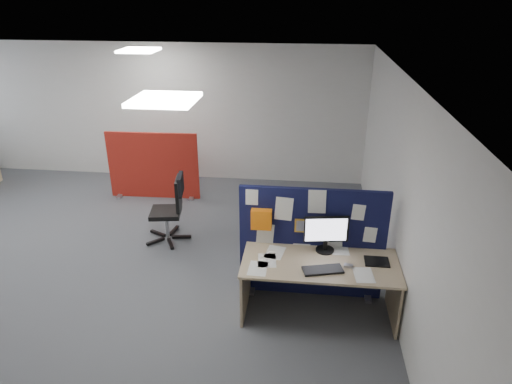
# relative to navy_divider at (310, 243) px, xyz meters

# --- Properties ---
(floor) EXTENTS (9.00, 9.00, 0.00)m
(floor) POSITION_rel_navy_divider_xyz_m (-3.46, 0.23, -0.75)
(floor) COLOR #4F5257
(floor) RESTS_ON ground
(ceiling) EXTENTS (9.00, 7.00, 0.02)m
(ceiling) POSITION_rel_navy_divider_xyz_m (-3.46, 0.23, 1.95)
(ceiling) COLOR white
(ceiling) RESTS_ON wall_back
(wall_back) EXTENTS (9.00, 0.02, 2.70)m
(wall_back) POSITION_rel_navy_divider_xyz_m (-3.46, 3.73, 0.60)
(wall_back) COLOR silver
(wall_back) RESTS_ON floor
(wall_right) EXTENTS (0.02, 7.00, 2.70)m
(wall_right) POSITION_rel_navy_divider_xyz_m (1.04, 0.23, 0.60)
(wall_right) COLOR silver
(wall_right) RESTS_ON floor
(ceiling_lights) EXTENTS (4.10, 4.10, 0.04)m
(ceiling_lights) POSITION_rel_navy_divider_xyz_m (-3.12, 0.90, 1.92)
(ceiling_lights) COLOR white
(ceiling_lights) RESTS_ON ceiling
(navy_divider) EXTENTS (1.80, 0.30, 1.48)m
(navy_divider) POSITION_rel_navy_divider_xyz_m (0.00, 0.00, 0.00)
(navy_divider) COLOR black
(navy_divider) RESTS_ON floor
(main_desk) EXTENTS (1.82, 0.81, 0.73)m
(main_desk) POSITION_rel_navy_divider_xyz_m (0.12, -0.35, -0.19)
(main_desk) COLOR tan
(main_desk) RESTS_ON floor
(monitor_main) EXTENTS (0.53, 0.22, 0.46)m
(monitor_main) POSITION_rel_navy_divider_xyz_m (0.18, -0.14, 0.24)
(monitor_main) COLOR black
(monitor_main) RESTS_ON main_desk
(keyboard) EXTENTS (0.48, 0.29, 0.02)m
(keyboard) POSITION_rel_navy_divider_xyz_m (0.15, -0.57, -0.01)
(keyboard) COLOR black
(keyboard) RESTS_ON main_desk
(mouse) EXTENTS (0.11, 0.08, 0.03)m
(mouse) POSITION_rel_navy_divider_xyz_m (0.44, -0.46, -0.00)
(mouse) COLOR #AAAAAF
(mouse) RESTS_ON main_desk
(paper_tray) EXTENTS (0.28, 0.22, 0.01)m
(paper_tray) POSITION_rel_navy_divider_xyz_m (0.78, -0.32, -0.01)
(paper_tray) COLOR black
(paper_tray) RESTS_ON main_desk
(red_divider) EXTENTS (1.68, 0.30, 1.26)m
(red_divider) POSITION_rel_navy_divider_xyz_m (-2.88, 2.66, -0.13)
(red_divider) COLOR maroon
(red_divider) RESTS_ON floor
(office_chair) EXTENTS (0.70, 0.70, 1.07)m
(office_chair) POSITION_rel_navy_divider_xyz_m (-2.09, 1.15, -0.14)
(office_chair) COLOR black
(office_chair) RESTS_ON floor
(desk_papers) EXTENTS (1.41, 0.85, 0.00)m
(desk_papers) POSITION_rel_navy_divider_xyz_m (-0.11, -0.39, -0.02)
(desk_papers) COLOR white
(desk_papers) RESTS_ON main_desk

